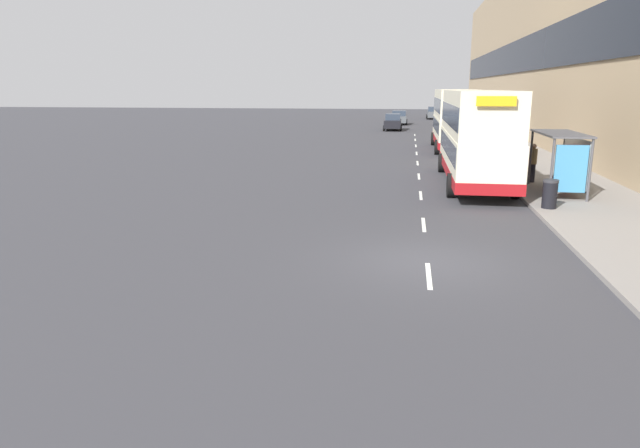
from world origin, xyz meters
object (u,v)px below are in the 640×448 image
object	(u,v)px
bus_shelter	(566,152)
car_0	(393,122)
pedestrian_at_shelter	(586,172)
double_decker_bus_ahead	(454,118)
car_1	(399,118)
car_2	(434,113)
pedestrian_1	(533,163)
litter_bin	(550,194)
double_decker_bus_near	(476,135)

from	to	relation	value
bus_shelter	car_0	size ratio (longest dim) A/B	0.97
pedestrian_at_shelter	car_0	bearing A→B (deg)	103.75
double_decker_bus_ahead	car_0	world-z (taller)	double_decker_bus_ahead
car_0	car_1	world-z (taller)	car_0
car_2	bus_shelter	bearing A→B (deg)	-87.28
car_0	car_2	size ratio (longest dim) A/B	0.96
car_0	pedestrian_1	world-z (taller)	pedestrian_1
double_decker_bus_ahead	car_1	distance (m)	29.65
bus_shelter	litter_bin	size ratio (longest dim) A/B	4.00
pedestrian_1	double_decker_bus_ahead	bearing A→B (deg)	99.42
pedestrian_at_shelter	pedestrian_1	bearing A→B (deg)	122.61
car_0	double_decker_bus_ahead	bearing A→B (deg)	104.29
double_decker_bus_ahead	car_0	xyz separation A→B (m)	(-4.91, 19.27, -1.43)
pedestrian_at_shelter	double_decker_bus_ahead	bearing A→B (deg)	103.17
pedestrian_at_shelter	litter_bin	xyz separation A→B (m)	(-2.21, -3.50, -0.36)
car_0	pedestrian_at_shelter	distance (m)	38.08
car_1	pedestrian_1	bearing A→B (deg)	98.89
litter_bin	double_decker_bus_near	bearing A→B (deg)	109.47
bus_shelter	pedestrian_at_shelter	distance (m)	1.34
bus_shelter	pedestrian_at_shelter	bearing A→B (deg)	19.26
double_decker_bus_near	double_decker_bus_ahead	distance (m)	15.35
double_decker_bus_ahead	litter_bin	world-z (taller)	double_decker_bus_ahead
car_2	double_decker_bus_ahead	bearing A→B (deg)	-90.37
car_1	pedestrian_1	world-z (taller)	pedestrian_1
double_decker_bus_near	pedestrian_1	xyz separation A→B (m)	(2.65, 0.18, -1.23)
double_decker_bus_ahead	pedestrian_at_shelter	world-z (taller)	double_decker_bus_ahead
bus_shelter	car_0	world-z (taller)	bus_shelter
car_0	pedestrian_at_shelter	bearing A→B (deg)	103.75
car_1	car_2	size ratio (longest dim) A/B	0.95
bus_shelter	pedestrian_1	world-z (taller)	bus_shelter
double_decker_bus_near	car_0	bearing A→B (deg)	97.85
double_decker_bus_ahead	litter_bin	distance (m)	21.37
pedestrian_at_shelter	litter_bin	size ratio (longest dim) A/B	1.66
double_decker_bus_ahead	car_2	xyz separation A→B (m)	(0.27, 42.70, -1.42)
bus_shelter	car_0	distance (m)	38.21
double_decker_bus_near	double_decker_bus_ahead	world-z (taller)	same
car_2	litter_bin	size ratio (longest dim) A/B	4.28
car_2	pedestrian_at_shelter	size ratio (longest dim) A/B	2.58
car_0	pedestrian_1	distance (m)	35.23
double_decker_bus_ahead	car_2	size ratio (longest dim) A/B	2.27
car_0	car_2	bearing A→B (deg)	-102.47
car_2	pedestrian_1	size ratio (longest dim) A/B	2.52
double_decker_bus_ahead	pedestrian_1	size ratio (longest dim) A/B	5.72
pedestrian_at_shelter	car_1	bearing A→B (deg)	100.35
car_0	litter_bin	size ratio (longest dim) A/B	4.11
car_2	litter_bin	distance (m)	63.94
bus_shelter	double_decker_bus_near	bearing A→B (deg)	140.59
bus_shelter	car_1	xyz separation A→B (m)	(-7.60, 47.34, -1.04)
pedestrian_1	litter_bin	distance (m)	6.09
car_0	litter_bin	distance (m)	41.06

